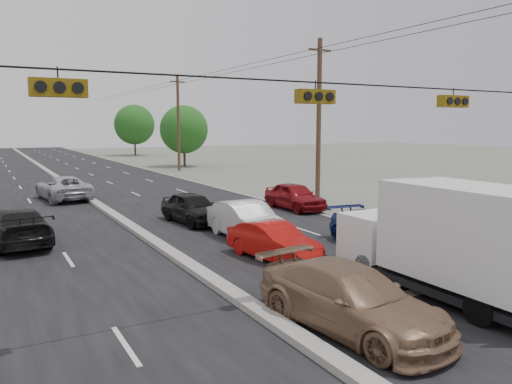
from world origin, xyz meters
TOP-DOWN VIEW (x-y plane):
  - ground at (0.00, 0.00)m, footprint 200.00×200.00m
  - road_surface at (0.00, 30.00)m, footprint 20.00×160.00m
  - center_median at (0.00, 30.00)m, footprint 0.50×160.00m
  - utility_pole_right_b at (12.50, 15.00)m, footprint 1.60×0.30m
  - utility_pole_right_c at (12.50, 40.00)m, footprint 1.60×0.30m
  - traffic_signals at (1.40, 0.00)m, footprint 25.00×0.30m
  - tree_right_mid at (15.00, 45.00)m, footprint 5.60×5.60m
  - tree_right_far at (16.00, 70.00)m, footprint 6.40×6.40m
  - box_truck at (5.23, -1.12)m, footprint 2.27×6.30m
  - tan_sedan at (1.40, -1.66)m, footprint 2.73×5.35m
  - red_sedan at (3.00, 4.49)m, footprint 1.92×4.15m
  - queue_car_a at (3.00, 12.20)m, footprint 2.17×4.55m
  - queue_car_b at (3.67, 7.81)m, footprint 1.67×4.74m
  - queue_car_d at (7.34, 4.02)m, footprint 2.57×5.02m
  - queue_car_e at (9.60, 13.19)m, footprint 1.82×4.46m
  - oncoming_near at (-4.87, 11.40)m, footprint 2.73×5.47m
  - oncoming_far at (-1.40, 23.48)m, footprint 3.14×5.77m

SIDE VIEW (x-z plane):
  - ground at x=0.00m, z-range 0.00..0.00m
  - road_surface at x=0.00m, z-range -0.01..0.01m
  - center_median at x=0.00m, z-range 0.00..0.20m
  - red_sedan at x=3.00m, z-range 0.00..1.32m
  - queue_car_d at x=7.34m, z-range 0.00..1.39m
  - tan_sedan at x=1.40m, z-range 0.00..1.48m
  - queue_car_a at x=3.00m, z-range 0.00..1.50m
  - queue_car_e at x=9.60m, z-range 0.00..1.51m
  - oncoming_near at x=-4.87m, z-range 0.00..1.53m
  - oncoming_far at x=-1.40m, z-range 0.00..1.53m
  - queue_car_b at x=3.67m, z-range 0.00..1.56m
  - box_truck at x=5.23m, z-range 0.04..3.23m
  - tree_right_mid at x=15.00m, z-range 0.77..7.91m
  - tree_right_far at x=16.00m, z-range 0.88..9.04m
  - utility_pole_right_b at x=12.50m, z-range 0.11..10.11m
  - utility_pole_right_c at x=12.50m, z-range 0.11..10.11m
  - traffic_signals at x=1.40m, z-range 5.22..5.77m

